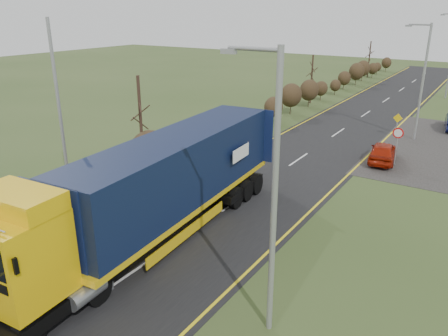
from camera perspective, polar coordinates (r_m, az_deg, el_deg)
The scene contains 12 objects.
ground at distance 20.00m, azimuth -4.23°, elevation -8.38°, with size 160.00×160.00×0.00m, color #34471E.
road at distance 27.91m, azimuth 8.09°, elevation -0.02°, with size 8.00×120.00×0.02m, color black.
layby at distance 35.53m, azimuth 24.63°, elevation 2.71°, with size 6.00×18.00×0.02m, color #292724.
lane_markings at distance 27.64m, azimuth 7.82°, elevation -0.17°, with size 7.52×116.00×0.01m.
hedgerow at distance 28.61m, azimuth -4.54°, elevation 4.01°, with size 2.24×102.04×6.05m.
lorry at distance 18.58m, azimuth -8.49°, elevation -2.16°, with size 3.66×16.29×4.49m.
car_red_hatchback at distance 30.46m, azimuth 20.05°, elevation 1.97°, with size 1.59×3.96×1.35m, color #A01B08.
streetlight_near at distance 12.36m, azimuth 6.22°, elevation -2.62°, with size 1.85×0.18×8.68m.
streetlight_mid at distance 35.98m, azimuth 24.43°, elevation 10.68°, with size 1.83×0.18×8.59m.
left_pole at distance 22.22m, azimuth -20.57°, elevation 6.00°, with size 0.16×0.16×9.18m, color #97999C.
speed_sign at distance 29.88m, azimuth 21.70°, elevation 3.56°, with size 0.68×0.10×2.46m.
warning_board at distance 36.79m, azimuth 21.68°, elevation 5.51°, with size 0.72×0.11×1.88m.
Camera 1 is at (10.67, -13.98, 9.52)m, focal length 35.00 mm.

